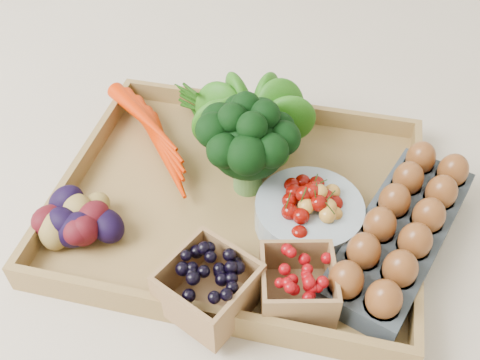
% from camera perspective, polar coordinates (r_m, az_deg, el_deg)
% --- Properties ---
extents(ground, '(4.00, 4.00, 0.00)m').
position_cam_1_polar(ground, '(0.86, 0.00, -2.80)').
color(ground, beige).
rests_on(ground, ground).
extents(tray, '(0.55, 0.45, 0.01)m').
position_cam_1_polar(tray, '(0.85, 0.00, -2.46)').
color(tray, olive).
rests_on(tray, ground).
extents(carrots, '(0.21, 0.15, 0.05)m').
position_cam_1_polar(carrots, '(0.93, -8.70, 4.55)').
color(carrots, red).
rests_on(carrots, tray).
extents(lettuce, '(0.14, 0.14, 0.14)m').
position_cam_1_polar(lettuce, '(0.89, 1.33, 6.82)').
color(lettuce, '#1D4F0C').
rests_on(lettuce, tray).
extents(broccoli, '(0.16, 0.16, 0.12)m').
position_cam_1_polar(broccoli, '(0.83, 0.88, 2.21)').
color(broccoli, black).
rests_on(broccoli, tray).
extents(cherry_bowl, '(0.16, 0.16, 0.04)m').
position_cam_1_polar(cherry_bowl, '(0.81, 7.33, -3.63)').
color(cherry_bowl, '#8C9EA5').
rests_on(cherry_bowl, tray).
extents(egg_carton, '(0.22, 0.35, 0.04)m').
position_cam_1_polar(egg_carton, '(0.81, 16.64, -5.64)').
color(egg_carton, '#384248').
rests_on(egg_carton, tray).
extents(potatoes, '(0.14, 0.14, 0.08)m').
position_cam_1_polar(potatoes, '(0.81, -16.91, -3.84)').
color(potatoes, '#400A10').
rests_on(potatoes, tray).
extents(punnet_blackberry, '(0.14, 0.14, 0.07)m').
position_cam_1_polar(punnet_blackberry, '(0.71, -3.37, -11.34)').
color(punnet_blackberry, black).
rests_on(punnet_blackberry, tray).
extents(punnet_raspberry, '(0.12, 0.12, 0.07)m').
position_cam_1_polar(punnet_raspberry, '(0.72, 6.15, -10.96)').
color(punnet_raspberry, maroon).
rests_on(punnet_raspberry, tray).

